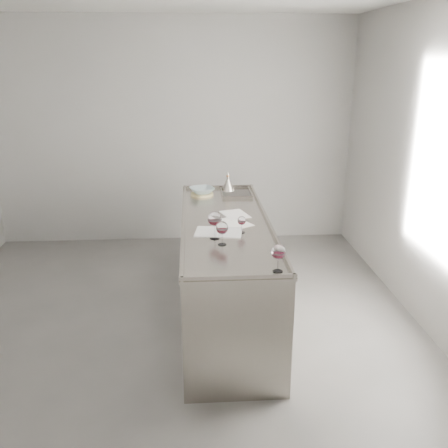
{
  "coord_description": "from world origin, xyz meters",
  "views": [
    {
      "loc": [
        0.21,
        -3.82,
        2.3
      ],
      "look_at": [
        0.47,
        0.01,
        1.02
      ],
      "focal_mm": 40.0,
      "sensor_mm": 36.0,
      "label": 1
    }
  ],
  "objects": [
    {
      "name": "room_shell",
      "position": [
        0.0,
        0.0,
        1.4
      ],
      "size": [
        4.54,
        5.04,
        2.84
      ],
      "color": "#565350",
      "rests_on": "ground"
    },
    {
      "name": "trivet",
      "position": [
        0.32,
        1.21,
        0.95
      ],
      "size": [
        0.31,
        0.31,
        0.02
      ],
      "primitive_type": "cylinder",
      "rotation": [
        0.0,
        0.0,
        -0.37
      ],
      "color": "beige",
      "rests_on": "counter"
    },
    {
      "name": "counter",
      "position": [
        0.5,
        0.3,
        0.47
      ],
      "size": [
        0.77,
        2.42,
        0.97
      ],
      "color": "gray",
      "rests_on": "ground"
    },
    {
      "name": "loose_paper_under",
      "position": [
        0.6,
        0.5,
        0.94
      ],
      "size": [
        0.29,
        0.34,
        0.0
      ],
      "primitive_type": "cube",
      "rotation": [
        0.0,
        0.0,
        0.3
      ],
      "color": "white",
      "rests_on": "counter"
    },
    {
      "name": "loose_paper_top",
      "position": [
        0.57,
        0.27,
        0.94
      ],
      "size": [
        0.35,
        0.39,
        0.0
      ],
      "primitive_type": "cube",
      "rotation": [
        0.0,
        0.0,
        0.53
      ],
      "color": "white",
      "rests_on": "counter"
    },
    {
      "name": "wine_glass_small",
      "position": [
        0.61,
        0.01,
        1.04
      ],
      "size": [
        0.07,
        0.07,
        0.14
      ],
      "rotation": [
        0.0,
        0.0,
        0.4
      ],
      "color": "white",
      "rests_on": "counter"
    },
    {
      "name": "notebook",
      "position": [
        0.42,
        0.02,
        0.95
      ],
      "size": [
        0.41,
        0.32,
        0.02
      ],
      "rotation": [
        0.0,
        0.0,
        -0.15
      ],
      "color": "silver",
      "rests_on": "counter"
    },
    {
      "name": "wine_glass_middle",
      "position": [
        0.43,
        -0.25,
        1.07
      ],
      "size": [
        0.1,
        0.1,
        0.19
      ],
      "rotation": [
        0.0,
        0.0,
        0.2
      ],
      "color": "white",
      "rests_on": "counter"
    },
    {
      "name": "wine_glass_right",
      "position": [
        0.77,
        -0.78,
        1.08
      ],
      "size": [
        0.1,
        0.1,
        0.19
      ],
      "rotation": [
        0.0,
        0.0,
        -0.26
      ],
      "color": "white",
      "rests_on": "counter"
    },
    {
      "name": "ceramic_bowl",
      "position": [
        0.32,
        1.21,
        0.99
      ],
      "size": [
        0.32,
        0.32,
        0.06
      ],
      "primitive_type": "imported",
      "rotation": [
        0.0,
        0.0,
        0.37
      ],
      "color": "#8CA1A3",
      "rests_on": "trivet"
    },
    {
      "name": "wine_funnel",
      "position": [
        0.6,
        1.38,
        1.0
      ],
      "size": [
        0.14,
        0.14,
        0.21
      ],
      "rotation": [
        0.0,
        0.0,
        -0.22
      ],
      "color": "#B0A79C",
      "rests_on": "counter"
    },
    {
      "name": "wine_glass_left",
      "position": [
        0.38,
        -0.11,
        1.1
      ],
      "size": [
        0.11,
        0.11,
        0.22
      ],
      "rotation": [
        0.0,
        0.0,
        0.13
      ],
      "color": "white",
      "rests_on": "counter"
    }
  ]
}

